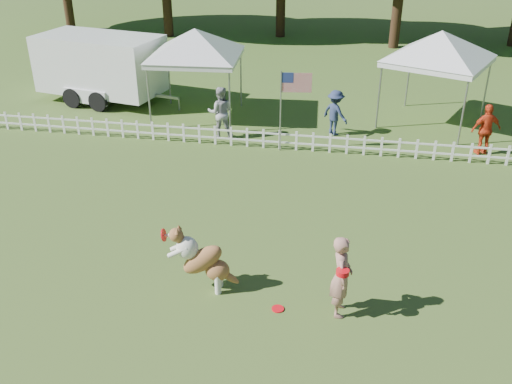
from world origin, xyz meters
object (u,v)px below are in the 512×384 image
dog (204,260)px  cargo_trailer (101,68)px  handler (341,276)px  canopy_tent_right (435,80)px  flag_pole (280,112)px  canopy_tent_left (197,75)px  frisbee_on_turf (278,309)px  spectator_c (486,130)px  spectator_a (220,112)px  spectator_b (335,113)px

dog → cargo_trailer: 12.52m
handler → canopy_tent_right: (2.45, 10.40, 0.71)m
dog → flag_pole: bearing=82.6°
canopy_tent_left → cargo_trailer: (-3.96, 1.14, -0.25)m
frisbee_on_turf → handler: bearing=6.9°
dog → spectator_c: (6.37, 7.85, 0.09)m
dog → spectator_a: size_ratio=0.82×
dog → flag_pole: size_ratio=0.55×
handler → cargo_trailer: size_ratio=0.29×
canopy_tent_right → flag_pole: (-4.61, -3.16, -0.29)m
handler → dog: handler is taller
canopy_tent_left → canopy_tent_right: 7.83m
frisbee_on_turf → spectator_a: (-3.05, 8.13, 0.80)m
canopy_tent_right → spectator_b: bearing=-130.2°
spectator_a → spectator_c: size_ratio=1.06×
frisbee_on_turf → spectator_a: bearing=110.6°
canopy_tent_right → spectator_a: (-6.61, -2.41, -0.69)m
frisbee_on_turf → spectator_c: 9.58m
canopy_tent_left → spectator_c: canopy_tent_left is taller
spectator_a → frisbee_on_turf: bearing=97.4°
dog → spectator_c: size_ratio=0.88×
canopy_tent_left → flag_pole: 4.00m
dog → canopy_tent_right: (5.05, 10.17, 0.84)m
spectator_b → spectator_a: bearing=52.2°
flag_pole → canopy_tent_right: bearing=26.1°
canopy_tent_left → canopy_tent_right: (7.80, 0.75, 0.03)m
canopy_tent_right → cargo_trailer: 11.77m
dog → frisbee_on_turf: dog is taller
canopy_tent_left → spectator_a: canopy_tent_left is taller
frisbee_on_turf → spectator_b: bearing=87.0°
flag_pole → spectator_b: flag_pole is taller
canopy_tent_left → spectator_c: bearing=-13.9°
canopy_tent_right → dog: bearing=-93.3°
dog → canopy_tent_right: bearing=59.8°
spectator_c → dog: bearing=31.5°
dog → frisbee_on_turf: (1.49, -0.37, -0.66)m
cargo_trailer → spectator_a: bearing=-17.4°
frisbee_on_turf → canopy_tent_left: canopy_tent_left is taller
canopy_tent_right → spectator_a: 7.06m
handler → frisbee_on_turf: handler is taller
handler → canopy_tent_left: size_ratio=0.54×
handler → cargo_trailer: bearing=36.7°
handler → spectator_b: (-0.63, 8.85, -0.07)m
dog → frisbee_on_turf: bearing=-17.6°
spectator_a → handler: bearing=104.3°
dog → canopy_tent_left: canopy_tent_left is taller
canopy_tent_left → spectator_b: 4.84m
dog → spectator_b: size_ratio=0.92×
dog → handler: bearing=-8.9°
frisbee_on_turf → flag_pole: size_ratio=0.09×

